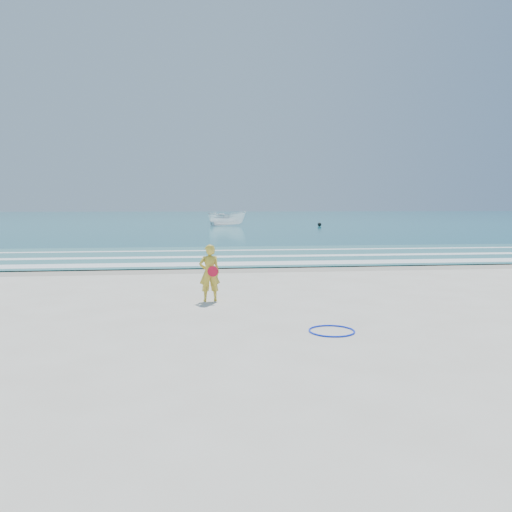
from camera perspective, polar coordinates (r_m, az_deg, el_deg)
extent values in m
plane|color=silver|center=(10.56, 1.28, -7.60)|extent=(400.00, 400.00, 0.00)
cube|color=#B2A893|center=(19.38, -2.47, -1.47)|extent=(400.00, 2.40, 0.00)
cube|color=#19727F|center=(115.21, -6.12, 4.53)|extent=(400.00, 190.00, 0.04)
cube|color=#59B7AD|center=(24.33, -3.37, 0.11)|extent=(400.00, 10.00, 0.01)
cube|color=white|center=(20.66, -2.75, -0.88)|extent=(400.00, 1.40, 0.01)
cube|color=white|center=(23.54, -3.25, -0.07)|extent=(400.00, 0.90, 0.01)
cube|color=white|center=(26.82, -3.69, 0.65)|extent=(400.00, 0.60, 0.01)
torus|color=#0D2EF8|center=(9.92, 8.65, -8.45)|extent=(1.14, 1.14, 0.03)
imported|color=white|center=(59.41, -3.32, 4.30)|extent=(4.81, 2.33, 1.79)
sphere|color=black|center=(58.90, 7.26, 3.60)|extent=(0.45, 0.45, 0.45)
imported|color=gold|center=(12.79, -5.33, -1.94)|extent=(0.57, 0.41, 1.46)
cylinder|color=red|center=(12.60, -4.95, -1.76)|extent=(0.27, 0.08, 0.27)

